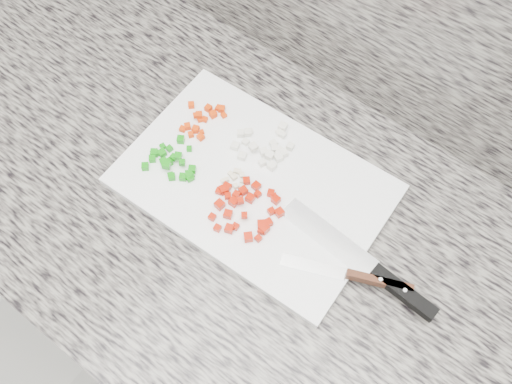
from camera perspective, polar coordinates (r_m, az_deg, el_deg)
cabinet at (r=1.31m, az=2.79°, el=-13.52°), size 3.92×0.62×0.86m
countertop at (r=0.88m, az=4.05°, el=-6.19°), size 3.96×0.64×0.04m
cutting_board at (r=0.90m, az=-0.24°, el=0.77°), size 0.42×0.29×0.01m
carrot_pile at (r=0.96m, az=-5.36°, el=7.27°), size 0.07×0.08×0.02m
onion_pile at (r=0.92m, az=1.04°, el=4.51°), size 0.09×0.10×0.02m
green_pepper_pile at (r=0.92m, az=-8.46°, el=3.00°), size 0.09×0.09×0.02m
red_pepper_pile at (r=0.87m, az=-1.03°, el=-1.60°), size 0.11×0.11×0.02m
garlic_pile at (r=0.90m, az=-2.05°, el=1.34°), size 0.04×0.04×0.01m
chef_knife at (r=0.85m, az=11.99°, el=-7.91°), size 0.27×0.05×0.02m
paring_knife at (r=0.84m, az=10.58°, el=-8.44°), size 0.18×0.09×0.02m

